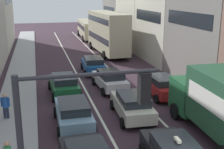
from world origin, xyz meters
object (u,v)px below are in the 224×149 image
Objects in this scene: sedan_centre_lane_second at (132,105)px; bus_mid_queue_primary at (107,31)px; removalist_box_truck at (223,103)px; coupe_centre_lane_fourth at (93,64)px; bus_far_queue_secondary at (88,28)px; wagon_left_lane_second at (73,113)px; sedan_right_lane_behind_truck at (161,85)px; traffic_light_pole at (72,136)px; hatchback_centre_lane_third at (110,79)px; sedan_left_lane_third at (64,84)px; pedestrian_near_kerb at (6,105)px.

bus_mid_queue_primary reaches higher than sedan_centre_lane_second.
removalist_box_truck is at bearing -135.04° from sedan_centre_lane_second.
coupe_centre_lane_fourth is 22.04m from bus_far_queue_secondary.
wagon_left_lane_second and sedan_right_lane_behind_truck have the same top height.
traffic_light_pole is 20.96m from coupe_centre_lane_fourth.
hatchback_centre_lane_third is (4.65, 14.95, -3.02)m from traffic_light_pole.
coupe_centre_lane_fourth is at bearing 16.61° from removalist_box_truck.
removalist_box_truck reaches higher than hatchback_centre_lane_third.
sedan_left_lane_third is at bearing 40.13° from removalist_box_truck.
sedan_right_lane_behind_truck is (3.27, -2.44, 0.00)m from hatchback_centre_lane_third.
wagon_left_lane_second is 0.99× the size of coupe_centre_lane_fourth.
wagon_left_lane_second and coupe_centre_lane_fourth have the same top height.
removalist_box_truck is (8.14, 5.40, -1.84)m from traffic_light_pole.
hatchback_centre_lane_third is 1.01× the size of coupe_centre_lane_fourth.
removalist_box_truck is 10.23m from hatchback_centre_lane_third.
traffic_light_pole is 1.26× the size of sedan_centre_lane_second.
bus_mid_queue_primary reaches higher than sedan_left_lane_third.
traffic_light_pole reaches higher than sedan_left_lane_third.
sedan_left_lane_third is 15.98m from bus_mid_queue_primary.
bus_mid_queue_primary is 6.38× the size of pedestrian_near_kerb.
removalist_box_truck reaches higher than wagon_left_lane_second.
removalist_box_truck is at bearing 33.55° from traffic_light_pole.
sedan_right_lane_behind_truck is at bearing -130.31° from hatchback_centre_lane_third.
sedan_right_lane_behind_truck is at bearing 178.15° from bus_mid_queue_primary.
wagon_left_lane_second is at bearing 117.39° from sedan_right_lane_behind_truck.
bus_far_queue_secondary is at bearing -11.15° from wagon_left_lane_second.
removalist_box_truck is 12.10m from pedestrian_near_kerb.
wagon_left_lane_second is at bearing 166.05° from coupe_centre_lane_fourth.
wagon_left_lane_second is 0.41× the size of bus_far_queue_secondary.
coupe_centre_lane_fourth is 0.41× the size of bus_mid_queue_primary.
bus_far_queue_secondary is (6.63, 33.14, 0.96)m from wagon_left_lane_second.
sedan_centre_lane_second and hatchback_centre_lane_third have the same top height.
coupe_centre_lane_fourth is at bearing 24.38° from sedan_right_lane_behind_truck.
bus_far_queue_secondary reaches higher than pedestrian_near_kerb.
pedestrian_near_kerb is at bearing 99.65° from sedan_right_lane_behind_truck.
pedestrian_near_kerb is (-2.71, 10.65, -2.87)m from traffic_light_pole.
pedestrian_near_kerb is (-7.35, 1.40, 0.15)m from sedan_centre_lane_second.
sedan_right_lane_behind_truck is (6.87, 3.60, 0.00)m from wagon_left_lane_second.
sedan_right_lane_behind_truck is at bearing 113.34° from pedestrian_near_kerb.
traffic_light_pole is at bearing 27.67° from pedestrian_near_kerb.
sedan_centre_lane_second is at bearing 168.57° from bus_mid_queue_primary.
traffic_light_pole is 1.26× the size of sedan_left_lane_third.
wagon_left_lane_second is 11.84m from coupe_centre_lane_fourth.
traffic_light_pole is at bearing 173.78° from sedan_left_lane_third.
pedestrian_near_kerb reaches higher than coupe_centre_lane_fourth.
bus_mid_queue_primary is at bearing -16.24° from hatchback_centre_lane_third.
bus_mid_queue_primary is at bearing 3.25° from removalist_box_truck.
removalist_box_truck is 23.51m from bus_mid_queue_primary.
sedan_centre_lane_second is at bearing 176.92° from bus_far_queue_secondary.
bus_far_queue_secondary is 33.08m from pedestrian_near_kerb.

